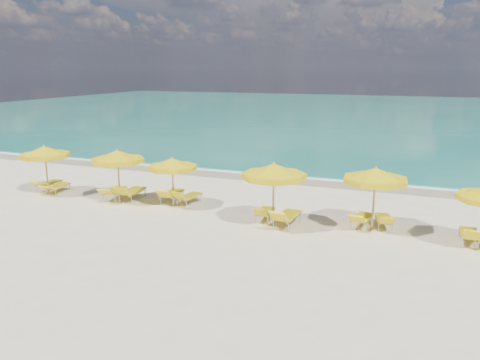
% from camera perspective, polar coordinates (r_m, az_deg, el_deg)
% --- Properties ---
extents(ground_plane, '(120.00, 120.00, 0.00)m').
position_cam_1_polar(ground_plane, '(19.41, -1.56, -4.42)').
color(ground_plane, beige).
extents(ocean, '(120.00, 80.00, 0.30)m').
position_cam_1_polar(ocean, '(65.73, 14.57, 7.93)').
color(ocean, '#126654').
rests_on(ocean, ground).
extents(wet_sand_band, '(120.00, 2.60, 0.01)m').
position_cam_1_polar(wet_sand_band, '(26.16, 4.56, 0.29)').
color(wet_sand_band, tan).
rests_on(wet_sand_band, ground).
extents(foam_line, '(120.00, 1.20, 0.03)m').
position_cam_1_polar(foam_line, '(26.91, 5.03, 0.66)').
color(foam_line, white).
rests_on(foam_line, ground).
extents(whitecap_near, '(14.00, 0.36, 0.05)m').
position_cam_1_polar(whitecap_near, '(36.97, -0.24, 4.25)').
color(whitecap_near, white).
rests_on(whitecap_near, ground).
extents(whitecap_far, '(18.00, 0.30, 0.05)m').
position_cam_1_polar(whitecap_far, '(41.53, 21.85, 4.31)').
color(whitecap_far, white).
rests_on(whitecap_far, ground).
extents(umbrella_2, '(2.56, 2.56, 2.40)m').
position_cam_1_polar(umbrella_2, '(24.30, -22.71, 3.16)').
color(umbrella_2, tan).
rests_on(umbrella_2, ground).
extents(umbrella_3, '(3.19, 3.19, 2.44)m').
position_cam_1_polar(umbrella_3, '(21.74, -14.72, 2.75)').
color(umbrella_3, tan).
rests_on(umbrella_3, ground).
extents(umbrella_4, '(2.55, 2.55, 2.23)m').
position_cam_1_polar(umbrella_4, '(20.54, -8.26, 1.93)').
color(umbrella_4, tan).
rests_on(umbrella_4, ground).
extents(umbrella_5, '(3.16, 3.16, 2.54)m').
position_cam_1_polar(umbrella_5, '(17.68, 4.15, 1.04)').
color(umbrella_5, tan).
rests_on(umbrella_5, ground).
extents(umbrella_6, '(3.09, 3.09, 2.46)m').
position_cam_1_polar(umbrella_6, '(17.99, 16.19, 0.50)').
color(umbrella_6, tan).
rests_on(umbrella_6, ground).
extents(lounger_2_left, '(0.62, 1.77, 0.67)m').
position_cam_1_polar(lounger_2_left, '(25.35, -22.29, -0.65)').
color(lounger_2_left, '#A5A8AD').
rests_on(lounger_2_left, ground).
extents(lounger_2_right, '(0.71, 1.77, 0.62)m').
position_cam_1_polar(lounger_2_right, '(24.56, -21.32, -1.02)').
color(lounger_2_right, '#A5A8AD').
rests_on(lounger_2_right, ground).
extents(lounger_3_left, '(1.00, 2.02, 0.79)m').
position_cam_1_polar(lounger_3_left, '(22.62, -15.05, -1.66)').
color(lounger_3_left, '#A5A8AD').
rests_on(lounger_3_left, ground).
extents(lounger_3_right, '(0.77, 1.97, 0.93)m').
position_cam_1_polar(lounger_3_right, '(22.25, -13.01, -1.76)').
color(lounger_3_right, '#A5A8AD').
rests_on(lounger_3_right, ground).
extents(lounger_4_left, '(0.86, 1.99, 0.88)m').
position_cam_1_polar(lounger_4_left, '(21.56, -8.29, -2.06)').
color(lounger_4_left, '#A5A8AD').
rests_on(lounger_4_left, ground).
extents(lounger_4_right, '(0.86, 1.76, 0.81)m').
position_cam_1_polar(lounger_4_right, '(21.18, -6.25, -2.35)').
color(lounger_4_right, '#A5A8AD').
rests_on(lounger_4_right, ground).
extents(lounger_5_left, '(0.66, 1.66, 0.78)m').
position_cam_1_polar(lounger_5_left, '(18.89, 3.06, -4.30)').
color(lounger_5_left, '#A5A8AD').
rests_on(lounger_5_left, ground).
extents(lounger_5_right, '(0.86, 2.03, 0.92)m').
position_cam_1_polar(lounger_5_right, '(18.22, 5.72, -4.88)').
color(lounger_5_right, '#A5A8AD').
rests_on(lounger_5_right, ground).
extents(lounger_6_left, '(0.83, 1.80, 0.76)m').
position_cam_1_polar(lounger_6_left, '(18.69, 14.63, -4.91)').
color(lounger_6_left, '#A5A8AD').
rests_on(lounger_6_left, ground).
extents(lounger_6_right, '(0.86, 1.76, 0.75)m').
position_cam_1_polar(lounger_6_right, '(18.80, 17.11, -4.98)').
color(lounger_6_right, '#A5A8AD').
rests_on(lounger_6_right, ground).
extents(lounger_7_left, '(0.61, 1.70, 0.84)m').
position_cam_1_polar(lounger_7_left, '(18.24, 26.10, -6.34)').
color(lounger_7_left, '#A5A8AD').
rests_on(lounger_7_left, ground).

